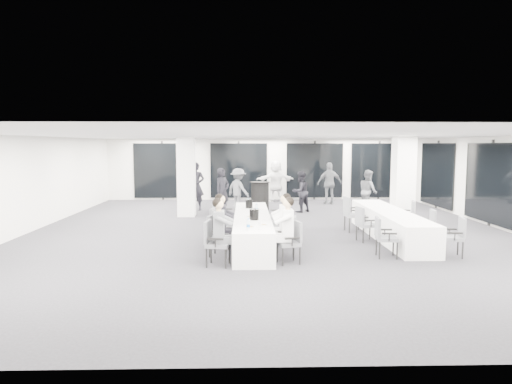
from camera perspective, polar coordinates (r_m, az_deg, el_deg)
room at (r=14.25m, az=5.07°, el=1.26°), size 14.04×16.04×2.84m
column_left at (r=16.37m, az=-8.70°, el=1.87°), size 0.60×0.60×2.80m
column_right at (r=14.89m, az=17.91°, el=1.24°), size 0.60×0.60×2.80m
banquet_table_main at (r=11.79m, az=-0.49°, el=-4.67°), size 0.90×5.00×0.75m
banquet_table_side at (r=13.02m, az=16.36°, el=-3.90°), size 0.90×5.00×0.75m
cocktail_table at (r=17.74m, az=0.49°, el=-0.47°), size 0.79×0.79×1.10m
chair_main_left_near at (r=9.68m, az=-5.25°, el=-6.01°), size 0.56×0.59×0.96m
chair_main_left_second at (r=10.53m, az=-4.92°, el=-5.11°), size 0.58×0.60×0.94m
chair_main_left_mid at (r=11.36m, az=-4.68°, el=-4.14°), size 0.58×0.62×0.98m
chair_main_left_fourth at (r=12.28m, az=-4.45°, el=-3.25°), size 0.63×0.66×1.03m
chair_main_left_far at (r=13.42m, az=-4.18°, el=-2.61°), size 0.52×0.57×0.97m
chair_main_right_near at (r=9.89m, az=4.51°, el=-5.92°), size 0.55×0.58×0.91m
chair_main_right_second at (r=10.55m, az=4.14°, el=-5.17°), size 0.52×0.56×0.91m
chair_main_right_mid at (r=11.52m, az=3.68°, el=-4.14°), size 0.49×0.54×0.93m
chair_main_right_fourth at (r=12.51m, az=3.25°, el=-3.47°), size 0.49×0.53×0.88m
chair_main_right_far at (r=13.46m, az=2.92°, el=-2.73°), size 0.49×0.54×0.90m
chair_side_left_near at (r=10.74m, az=15.63°, el=-5.16°), size 0.50×0.55×0.91m
chair_side_left_mid at (r=12.34m, az=13.35°, el=-3.65°), size 0.55×0.58×0.92m
chair_side_left_far at (r=13.64m, az=11.85°, el=-2.45°), size 0.57×0.62×1.03m
chair_side_right_near at (r=11.34m, az=23.69°, el=-4.87°), size 0.53×0.57×0.91m
chair_side_right_mid at (r=12.77m, az=20.68°, el=-3.71°), size 0.47×0.52×0.86m
chair_side_right_far at (r=14.10m, az=18.48°, el=-2.62°), size 0.56×0.59×0.91m
seated_guest_a at (r=9.61m, az=-4.29°, el=-4.48°), size 0.50×0.38×1.44m
seated_guest_b at (r=10.45m, az=-4.05°, el=-3.63°), size 0.50×0.38×1.44m
seated_guest_c at (r=9.80m, az=3.61°, el=-4.27°), size 0.50×0.38×1.44m
seated_guest_d at (r=10.50m, az=3.27°, el=-3.58°), size 0.50×0.38×1.44m
standing_guest_a at (r=16.55m, az=-4.24°, el=0.45°), size 0.90×0.90×1.93m
standing_guest_b at (r=17.23m, az=5.58°, el=0.38°), size 0.99×0.91×1.76m
standing_guest_c at (r=17.84m, az=-2.23°, el=0.72°), size 1.27×1.26×1.83m
standing_guest_d at (r=19.68m, az=9.19°, el=1.42°), size 1.25×0.78×2.03m
standing_guest_f at (r=20.30m, az=2.50°, el=1.74°), size 2.03×1.06×2.11m
standing_guest_g at (r=17.82m, az=-7.55°, el=1.12°), size 0.85×0.72×2.12m
standing_guest_h at (r=17.75m, az=13.85°, el=0.47°), size 0.66×0.94×1.81m
ice_bucket_near at (r=10.95m, az=-0.24°, el=-2.82°), size 0.23×0.23×0.26m
ice_bucket_far at (r=12.96m, az=-0.87°, el=-1.50°), size 0.21×0.21×0.23m
water_bottle_a at (r=9.65m, az=-0.97°, el=-4.11°), size 0.07×0.07×0.23m
water_bottle_b at (r=12.12m, az=0.05°, el=-2.05°), size 0.07×0.07×0.22m
water_bottle_c at (r=13.46m, az=-0.99°, el=-1.29°), size 0.06×0.06×0.20m
plate_a at (r=10.01m, az=-0.75°, el=-4.34°), size 0.18×0.18×0.03m
plate_b at (r=10.24m, az=0.98°, el=-4.11°), size 0.19×0.19×0.03m
plate_c at (r=11.42m, az=-0.71°, el=-3.05°), size 0.20×0.20×0.03m
wine_glass at (r=9.65m, az=0.42°, el=-3.86°), size 0.08×0.08×0.21m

